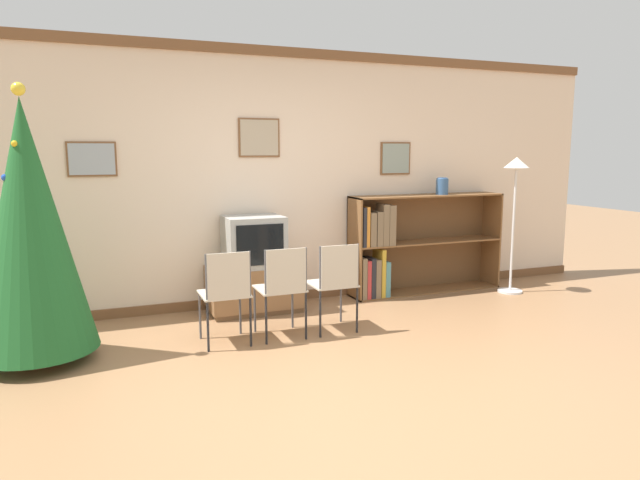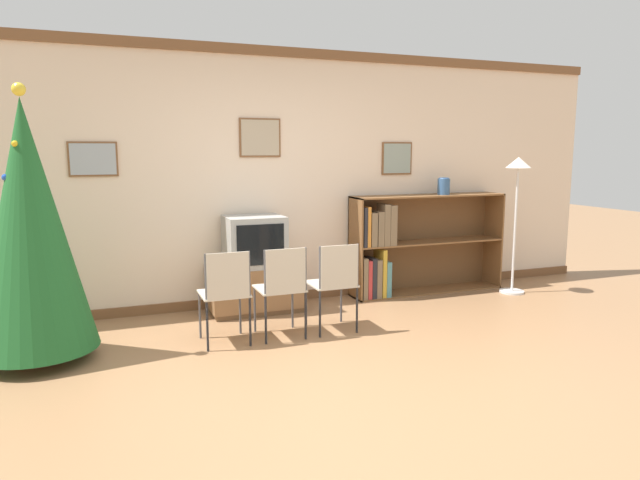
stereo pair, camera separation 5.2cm
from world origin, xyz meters
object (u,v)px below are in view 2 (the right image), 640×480
Objects in this scene: folding_chair_left at (226,291)px; bookshelf at (401,247)px; vase at (444,186)px; folding_chair_center at (282,286)px; standing_lamp at (517,189)px; christmas_tree at (30,227)px; tv_console at (255,288)px; television at (254,241)px; folding_chair_right at (335,281)px.

bookshelf is (2.25, 1.02, 0.08)m from folding_chair_left.
vase is at bearing -3.90° from bookshelf.
folding_chair_center is 0.52× the size of standing_lamp.
standing_lamp is at bearing -19.01° from bookshelf.
christmas_tree is 2.25m from tv_console.
bookshelf is (1.75, 1.02, 0.08)m from folding_chair_center.
bookshelf reaches higher than folding_chair_center.
folding_chair_left is 2.47m from bookshelf.
bookshelf reaches higher than television.
vase is 0.82m from standing_lamp.
vase is (2.27, 0.98, 0.77)m from folding_chair_center.
christmas_tree is 2.27× the size of tv_console.
folding_chair_left is 3.61m from standing_lamp.
bookshelf is at bearing 24.40° from folding_chair_left.
vase is at bearing 10.66° from christmas_tree.
folding_chair_right is (0.50, -0.93, 0.23)m from tv_console.
standing_lamp reaches higher than bookshelf.
folding_chair_left is 3.03m from vase.
folding_chair_center is at bearing -90.00° from tv_console.
folding_chair_right is at bearing -166.65° from standing_lamp.
standing_lamp reaches higher than tv_console.
christmas_tree is 3.83m from bookshelf.
christmas_tree is at bearing -169.34° from vase.
folding_chair_right is 0.52× the size of standing_lamp.
tv_console is 1.78m from bookshelf.
tv_console is (1.95, 0.74, -0.82)m from christmas_tree.
christmas_tree is at bearing -175.34° from standing_lamp.
folding_chair_left is (1.46, -0.19, -0.59)m from christmas_tree.
folding_chair_center is at bearing -149.79° from bookshelf.
folding_chair_left is at bearing -118.11° from television.
standing_lamp is (2.49, 0.59, 0.73)m from folding_chair_right.
christmas_tree is at bearing 172.62° from folding_chair_left.
bookshelf is at bearing 2.92° from television.
bookshelf is at bearing 30.21° from folding_chair_center.
standing_lamp is (2.99, -0.34, 0.97)m from tv_console.
christmas_tree is 4.30m from vase.
folding_chair_left reaches higher than tv_console.
television is 0.71× the size of folding_chair_center.
standing_lamp is (2.99, -0.34, 0.47)m from television.
christmas_tree is at bearing -167.36° from bookshelf.
tv_console is at bearing 173.50° from standing_lamp.
television is 2.32m from vase.
folding_chair_left and folding_chair_center have the same top height.
tv_console is at bearing -178.71° from vase.
folding_chair_right is at bearing -61.89° from television.
folding_chair_center is 1.00× the size of folding_chair_right.
christmas_tree is at bearing -159.23° from television.
television is 0.96m from folding_chair_center.
folding_chair_right is at bearing 0.00° from folding_chair_left.
tv_console is 1.62× the size of television.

